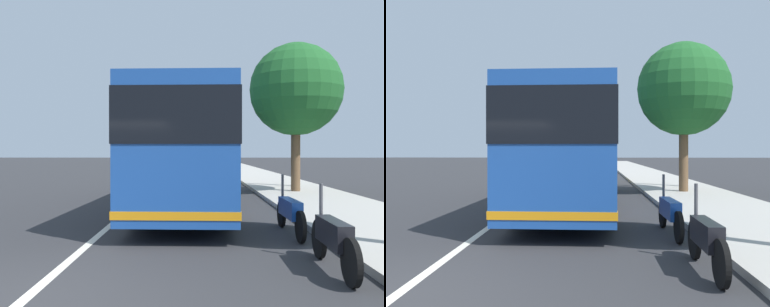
% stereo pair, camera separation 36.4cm
% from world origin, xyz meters
% --- Properties ---
extents(sidewalk_curb, '(110.00, 3.60, 0.14)m').
position_xyz_m(sidewalk_curb, '(10.00, -6.42, 0.07)').
color(sidewalk_curb, '#B2ADA3').
rests_on(sidewalk_curb, ground).
extents(lane_divider_line, '(110.00, 0.16, 0.01)m').
position_xyz_m(lane_divider_line, '(10.00, 0.00, 0.00)').
color(lane_divider_line, silver).
rests_on(lane_divider_line, ground).
extents(coach_bus, '(12.11, 2.76, 3.36)m').
position_xyz_m(coach_bus, '(8.95, -1.85, 1.96)').
color(coach_bus, '#1E4C9E').
rests_on(coach_bus, ground).
extents(motorcycle_mid_row, '(2.15, 0.25, 1.28)m').
position_xyz_m(motorcycle_mid_row, '(1.54, -4.17, 0.48)').
color(motorcycle_mid_row, black).
rests_on(motorcycle_mid_row, ground).
extents(motorcycle_nearest_curb, '(2.35, 0.26, 1.27)m').
position_xyz_m(motorcycle_nearest_curb, '(4.29, -4.14, 0.48)').
color(motorcycle_nearest_curb, black).
rests_on(motorcycle_nearest_curb, ground).
extents(car_ahead_same_lane, '(4.34, 1.88, 1.48)m').
position_xyz_m(car_ahead_same_lane, '(19.99, -1.72, 0.70)').
color(car_ahead_same_lane, gold).
rests_on(car_ahead_same_lane, ground).
extents(car_behind_bus, '(4.40, 1.94, 1.50)m').
position_xyz_m(car_behind_bus, '(40.29, 1.83, 0.71)').
color(car_behind_bus, '#2D7238').
rests_on(car_behind_bus, ground).
extents(roadside_tree_mid_block, '(3.87, 3.87, 6.33)m').
position_xyz_m(roadside_tree_mid_block, '(12.62, -6.25, 4.38)').
color(roadside_tree_mid_block, brown).
rests_on(roadside_tree_mid_block, ground).
extents(utility_pole, '(0.29, 0.29, 7.04)m').
position_xyz_m(utility_pole, '(15.21, -6.82, 3.52)').
color(utility_pole, slate).
rests_on(utility_pole, ground).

